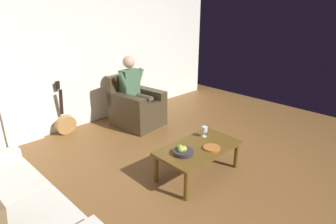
{
  "coord_description": "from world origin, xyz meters",
  "views": [
    {
      "loc": [
        2.47,
        1.61,
        2.05
      ],
      "look_at": [
        -0.21,
        -1.14,
        0.58
      ],
      "focal_mm": 29.29,
      "sensor_mm": 36.0,
      "label": 1
    }
  ],
  "objects_px": {
    "coffee_table": "(198,150)",
    "fruit_bowl": "(183,151)",
    "decorative_dish": "(212,148)",
    "wine_glass_near": "(204,130)",
    "person_seated": "(135,89)",
    "guitar": "(66,122)",
    "armchair": "(136,108)"
  },
  "relations": [
    {
      "from": "decorative_dish",
      "to": "fruit_bowl",
      "type": "bearing_deg",
      "value": -24.46
    },
    {
      "from": "coffee_table",
      "to": "decorative_dish",
      "type": "xyz_separation_m",
      "value": [
        -0.07,
        0.15,
        0.06
      ]
    },
    {
      "from": "fruit_bowl",
      "to": "decorative_dish",
      "type": "xyz_separation_m",
      "value": [
        -0.36,
        0.16,
        -0.03
      ]
    },
    {
      "from": "coffee_table",
      "to": "decorative_dish",
      "type": "height_order",
      "value": "decorative_dish"
    },
    {
      "from": "fruit_bowl",
      "to": "decorative_dish",
      "type": "distance_m",
      "value": 0.39
    },
    {
      "from": "guitar",
      "to": "fruit_bowl",
      "type": "height_order",
      "value": "guitar"
    },
    {
      "from": "decorative_dish",
      "to": "wine_glass_near",
      "type": "bearing_deg",
      "value": -125.9
    },
    {
      "from": "armchair",
      "to": "coffee_table",
      "type": "bearing_deg",
      "value": 69.15
    },
    {
      "from": "person_seated",
      "to": "fruit_bowl",
      "type": "height_order",
      "value": "person_seated"
    },
    {
      "from": "coffee_table",
      "to": "decorative_dish",
      "type": "relative_size",
      "value": 5.17
    },
    {
      "from": "decorative_dish",
      "to": "person_seated",
      "type": "bearing_deg",
      "value": -100.48
    },
    {
      "from": "armchair",
      "to": "decorative_dish",
      "type": "relative_size",
      "value": 4.33
    },
    {
      "from": "coffee_table",
      "to": "person_seated",
      "type": "bearing_deg",
      "value": -103.49
    },
    {
      "from": "wine_glass_near",
      "to": "fruit_bowl",
      "type": "distance_m",
      "value": 0.58
    },
    {
      "from": "person_seated",
      "to": "decorative_dish",
      "type": "xyz_separation_m",
      "value": [
        0.37,
        2.02,
        -0.27
      ]
    },
    {
      "from": "armchair",
      "to": "wine_glass_near",
      "type": "distance_m",
      "value": 1.74
    },
    {
      "from": "guitar",
      "to": "decorative_dish",
      "type": "bearing_deg",
      "value": 106.52
    },
    {
      "from": "coffee_table",
      "to": "fruit_bowl",
      "type": "relative_size",
      "value": 4.51
    },
    {
      "from": "armchair",
      "to": "decorative_dish",
      "type": "height_order",
      "value": "armchair"
    },
    {
      "from": "person_seated",
      "to": "armchair",
      "type": "bearing_deg",
      "value": 90.0
    },
    {
      "from": "armchair",
      "to": "guitar",
      "type": "height_order",
      "value": "armchair"
    },
    {
      "from": "guitar",
      "to": "wine_glass_near",
      "type": "relative_size",
      "value": 6.28
    },
    {
      "from": "armchair",
      "to": "guitar",
      "type": "xyz_separation_m",
      "value": [
        1.13,
        -0.53,
        -0.12
      ]
    },
    {
      "from": "person_seated",
      "to": "wine_glass_near",
      "type": "distance_m",
      "value": 1.76
    },
    {
      "from": "fruit_bowl",
      "to": "armchair",
      "type": "bearing_deg",
      "value": -111.63
    },
    {
      "from": "person_seated",
      "to": "decorative_dish",
      "type": "distance_m",
      "value": 2.08
    },
    {
      "from": "person_seated",
      "to": "guitar",
      "type": "xyz_separation_m",
      "value": [
        1.13,
        -0.51,
        -0.47
      ]
    },
    {
      "from": "armchair",
      "to": "person_seated",
      "type": "xyz_separation_m",
      "value": [
        0.0,
        -0.02,
        0.35
      ]
    },
    {
      "from": "fruit_bowl",
      "to": "decorative_dish",
      "type": "relative_size",
      "value": 1.15
    },
    {
      "from": "guitar",
      "to": "decorative_dish",
      "type": "relative_size",
      "value": 4.34
    },
    {
      "from": "armchair",
      "to": "person_seated",
      "type": "relative_size",
      "value": 0.73
    },
    {
      "from": "guitar",
      "to": "fruit_bowl",
      "type": "xyz_separation_m",
      "value": [
        -0.4,
        2.37,
        0.23
      ]
    }
  ]
}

